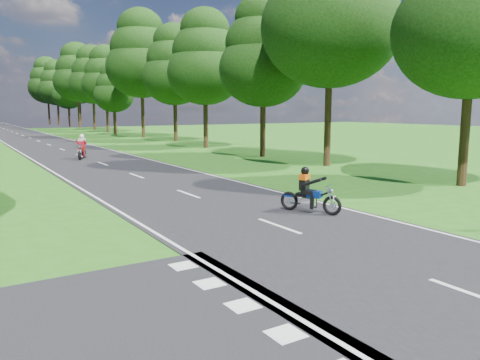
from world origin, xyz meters
TOP-DOWN VIEW (x-y plane):
  - ground at (0.00, 0.00)m, footprint 160.00×160.00m
  - main_road at (0.00, 50.00)m, footprint 7.00×140.00m
  - road_markings at (-0.14, 48.13)m, footprint 7.40×140.00m
  - treeline at (1.43, 60.06)m, footprint 40.00×115.35m
  - rider_near_blue at (1.90, 2.89)m, footprint 1.33×1.87m
  - rider_far_red at (-0.38, 23.61)m, footprint 1.38×2.08m

SIDE VIEW (x-z plane):
  - ground at x=0.00m, z-range 0.00..0.00m
  - main_road at x=0.00m, z-range 0.00..0.02m
  - road_markings at x=-0.14m, z-range 0.02..0.03m
  - rider_near_blue at x=1.90m, z-range 0.02..1.51m
  - rider_far_red at x=-0.38m, z-range 0.02..1.67m
  - treeline at x=1.43m, z-range 0.86..15.65m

